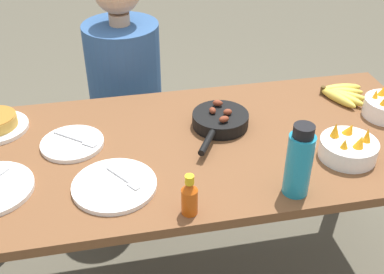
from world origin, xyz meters
The scene contains 9 objects.
dining_table centered at (0.00, 0.00, 0.66)m, with size 1.80×0.80×0.76m.
banana_bunch centered at (0.67, 0.21, 0.78)m, with size 0.19×0.19×0.04m.
skillet centered at (0.13, 0.09, 0.79)m, with size 0.24×0.32×0.08m.
empty_plate_near_front centered at (-0.42, 0.08, 0.77)m, with size 0.22×0.22×0.02m.
empty_plate_far_right centered at (-0.29, -0.19, 0.77)m, with size 0.27×0.27×0.02m.
fruit_bowl_mango centered at (0.51, -0.18, 0.80)m, with size 0.19×0.19×0.12m.
water_bottle centered at (0.26, -0.32, 0.87)m, with size 0.08×0.08×0.24m.
hot_sauce_bottle centered at (-0.08, -0.34, 0.82)m, with size 0.05×0.05×0.14m.
person_figure centered at (-0.19, 0.66, 0.51)m, with size 0.38×0.38×1.23m.
Camera 1 is at (-0.28, -1.38, 1.74)m, focal length 45.00 mm.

